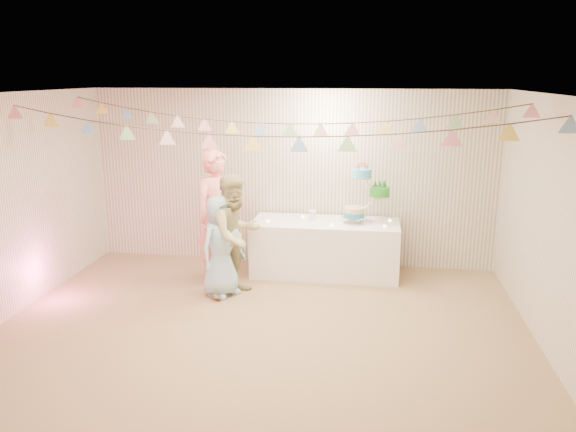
# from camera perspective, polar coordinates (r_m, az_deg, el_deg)

# --- Properties ---
(floor) EXTENTS (6.00, 6.00, 0.00)m
(floor) POSITION_cam_1_polar(r_m,az_deg,el_deg) (6.40, -2.89, -11.74)
(floor) COLOR olive
(floor) RESTS_ON ground
(ceiling) EXTENTS (6.00, 6.00, 0.00)m
(ceiling) POSITION_cam_1_polar(r_m,az_deg,el_deg) (5.76, -3.21, 12.22)
(ceiling) COLOR white
(ceiling) RESTS_ON ground
(back_wall) EXTENTS (6.00, 6.00, 0.00)m
(back_wall) POSITION_cam_1_polar(r_m,az_deg,el_deg) (8.35, 0.36, 3.88)
(back_wall) COLOR silver
(back_wall) RESTS_ON ground
(front_wall) EXTENTS (6.00, 6.00, 0.00)m
(front_wall) POSITION_cam_1_polar(r_m,az_deg,el_deg) (3.66, -10.92, -10.18)
(front_wall) COLOR silver
(front_wall) RESTS_ON ground
(right_wall) EXTENTS (5.00, 5.00, 0.00)m
(right_wall) POSITION_cam_1_polar(r_m,az_deg,el_deg) (6.12, 25.70, -1.40)
(right_wall) COLOR silver
(right_wall) RESTS_ON ground
(table) EXTENTS (2.07, 0.83, 0.78)m
(table) POSITION_cam_1_polar(r_m,az_deg,el_deg) (8.06, 3.80, -3.23)
(table) COLOR white
(table) RESTS_ON floor
(cake_stand) EXTENTS (0.71, 0.41, 0.79)m
(cake_stand) POSITION_cam_1_polar(r_m,az_deg,el_deg) (7.89, 7.91, 1.97)
(cake_stand) COLOR silver
(cake_stand) RESTS_ON table
(cake_bottom) EXTENTS (0.31, 0.31, 0.15)m
(cake_bottom) POSITION_cam_1_polar(r_m,az_deg,el_deg) (7.90, 6.74, -0.27)
(cake_bottom) COLOR teal
(cake_bottom) RESTS_ON cake_stand
(cake_middle) EXTENTS (0.27, 0.27, 0.22)m
(cake_middle) POSITION_cam_1_polar(r_m,az_deg,el_deg) (7.99, 9.20, 1.79)
(cake_middle) COLOR #20841D
(cake_middle) RESTS_ON cake_stand
(cake_top_tier) EXTENTS (0.25, 0.25, 0.19)m
(cake_top_tier) POSITION_cam_1_polar(r_m,az_deg,el_deg) (7.81, 7.52, 3.60)
(cake_top_tier) COLOR #46A9DC
(cake_top_tier) RESTS_ON cake_stand
(platter) EXTENTS (0.38, 0.38, 0.02)m
(platter) POSITION_cam_1_polar(r_m,az_deg,el_deg) (7.96, 0.01, -0.63)
(platter) COLOR white
(platter) RESTS_ON table
(posy) EXTENTS (0.14, 0.14, 0.16)m
(posy) POSITION_cam_1_polar(r_m,az_deg,el_deg) (8.00, 2.47, -0.06)
(posy) COLOR white
(posy) RESTS_ON table
(person_adult_a) EXTENTS (0.78, 0.79, 1.83)m
(person_adult_a) POSITION_cam_1_polar(r_m,az_deg,el_deg) (7.68, -7.07, -0.08)
(person_adult_a) COLOR #FA8782
(person_adult_a) RESTS_ON floor
(person_adult_b) EXTENTS (0.95, 0.98, 1.59)m
(person_adult_b) POSITION_cam_1_polar(r_m,az_deg,el_deg) (7.22, -5.35, -1.96)
(person_adult_b) COLOR tan
(person_adult_b) RESTS_ON floor
(person_child) EXTENTS (0.71, 0.78, 1.33)m
(person_child) POSITION_cam_1_polar(r_m,az_deg,el_deg) (7.25, -6.76, -3.00)
(person_child) COLOR #92BCCF
(person_child) RESTS_ON floor
(bunting_back) EXTENTS (5.60, 1.10, 0.40)m
(bunting_back) POSITION_cam_1_polar(r_m,az_deg,el_deg) (6.85, -1.31, 10.46)
(bunting_back) COLOR pink
(bunting_back) RESTS_ON ceiling
(bunting_front) EXTENTS (5.60, 0.90, 0.36)m
(bunting_front) POSITION_cam_1_polar(r_m,az_deg,el_deg) (5.58, -3.59, 9.27)
(bunting_front) COLOR #72A5E5
(bunting_front) RESTS_ON ceiling
(tealight_0) EXTENTS (0.04, 0.04, 0.03)m
(tealight_0) POSITION_cam_1_polar(r_m,az_deg,el_deg) (7.90, -2.03, -0.52)
(tealight_0) COLOR #FFD88C
(tealight_0) RESTS_ON table
(tealight_1) EXTENTS (0.04, 0.04, 0.03)m
(tealight_1) POSITION_cam_1_polar(r_m,az_deg,el_deg) (8.15, 1.50, -0.06)
(tealight_1) COLOR #FFD88C
(tealight_1) RESTS_ON table
(tealight_2) EXTENTS (0.04, 0.04, 0.03)m
(tealight_2) POSITION_cam_1_polar(r_m,az_deg,el_deg) (7.73, 4.46, -0.90)
(tealight_2) COLOR #FFD88C
(tealight_2) RESTS_ON table
(tealight_3) EXTENTS (0.04, 0.04, 0.03)m
(tealight_3) POSITION_cam_1_polar(r_m,az_deg,el_deg) (8.14, 6.43, -0.17)
(tealight_3) COLOR #FFD88C
(tealight_3) RESTS_ON table
(tealight_4) EXTENTS (0.04, 0.04, 0.03)m
(tealight_4) POSITION_cam_1_polar(r_m,az_deg,el_deg) (7.75, 9.79, -1.02)
(tealight_4) COLOR #FFD88C
(tealight_4) RESTS_ON table
(tealight_5) EXTENTS (0.04, 0.04, 0.03)m
(tealight_5) POSITION_cam_1_polar(r_m,az_deg,el_deg) (8.07, 10.32, -0.43)
(tealight_5) COLOR #FFD88C
(tealight_5) RESTS_ON table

